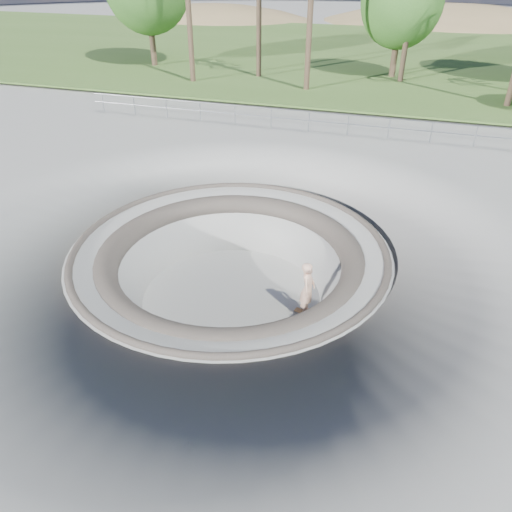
{
  "coord_description": "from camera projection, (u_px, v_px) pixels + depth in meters",
  "views": [
    {
      "loc": [
        4.88,
        -12.93,
        8.33
      ],
      "look_at": [
        0.89,
        -0.04,
        -0.1
      ],
      "focal_mm": 35.0,
      "sensor_mm": 36.0,
      "label": 1
    }
  ],
  "objects": [
    {
      "name": "ground",
      "position": [
        230.0,
        248.0,
        16.12
      ],
      "size": [
        180.0,
        180.0,
        0.0
      ],
      "primitive_type": "plane",
      "color": "gray",
      "rests_on": "ground"
    },
    {
      "name": "skater",
      "position": [
        308.0,
        289.0,
        15.7
      ],
      "size": [
        0.46,
        0.69,
        1.89
      ],
      "primitive_type": "imported",
      "rotation": [
        0.0,
        0.0,
        1.56
      ],
      "color": "#DDAB8F",
      "rests_on": "skateboard"
    },
    {
      "name": "bushy_tree_mid",
      "position": [
        402.0,
        2.0,
        33.42
      ],
      "size": [
        5.49,
        4.99,
        7.92
      ],
      "color": "brown",
      "rests_on": "ground"
    },
    {
      "name": "distant_hills",
      "position": [
        406.0,
        83.0,
        65.21
      ],
      "size": [
        103.2,
        45.0,
        28.6
      ],
      "color": "olive",
      "rests_on": "ground"
    },
    {
      "name": "grass_strip",
      "position": [
        361.0,
        54.0,
        43.54
      ],
      "size": [
        180.0,
        36.0,
        0.12
      ],
      "color": "#3F5F26",
      "rests_on": "ground"
    },
    {
      "name": "skateboard",
      "position": [
        306.0,
        313.0,
        16.21
      ],
      "size": [
        0.83,
        0.43,
        0.08
      ],
      "color": "brown",
      "rests_on": "ground"
    },
    {
      "name": "skate_bowl",
      "position": [
        232.0,
        294.0,
        17.09
      ],
      "size": [
        14.0,
        14.0,
        4.1
      ],
      "color": "gray",
      "rests_on": "ground"
    },
    {
      "name": "safety_railing",
      "position": [
        309.0,
        121.0,
        25.47
      ],
      "size": [
        25.0,
        0.06,
        1.03
      ],
      "color": "gray",
      "rests_on": "ground"
    }
  ]
}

